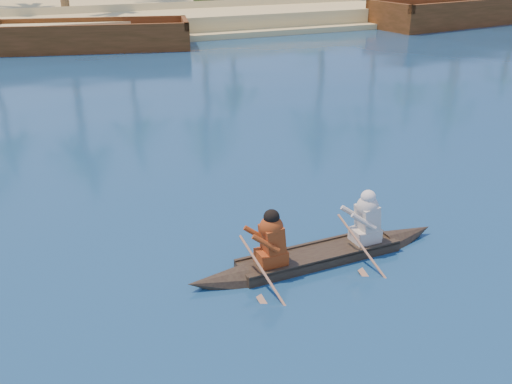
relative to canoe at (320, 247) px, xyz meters
name	(u,v)px	position (x,y,z in m)	size (l,w,h in m)	color
ground	(333,171)	(2.68, 4.00, -0.29)	(160.00, 160.00, 0.00)	navy
shrub_cluster	(113,8)	(2.68, 35.50, 0.91)	(100.00, 6.00, 2.40)	#243F17
canoe	(320,247)	(0.00, 0.00, 0.00)	(5.42, 0.82, 1.49)	#392F1F
barge_mid	(92,37)	(-0.34, 26.00, 0.35)	(11.48, 6.08, 1.82)	brown
barge_right	(454,13)	(25.86, 26.00, 0.49)	(13.83, 6.19, 2.23)	brown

